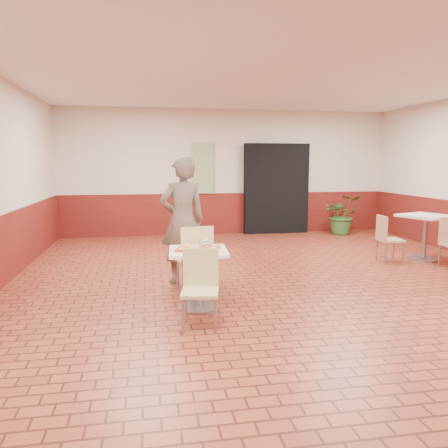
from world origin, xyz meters
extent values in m
cube|color=maroon|center=(0.00, 0.00, 0.00)|extent=(8.00, 10.00, 0.01)
cube|color=white|center=(0.00, 0.00, 3.00)|extent=(8.00, 10.00, 0.01)
cube|color=beige|center=(0.00, 5.00, 1.50)|extent=(8.00, 0.01, 3.00)
cube|color=#571510|center=(0.00, 4.98, 0.50)|extent=(8.00, 0.04, 1.00)
cube|color=black|center=(1.20, 4.88, 1.10)|extent=(1.60, 0.22, 2.20)
cube|color=gray|center=(-0.60, 4.94, 1.60)|extent=(0.50, 0.03, 1.20)
cube|color=beige|center=(-1.35, -0.43, 0.70)|extent=(0.68, 0.68, 0.04)
cylinder|color=gray|center=(-1.35, -0.43, 0.34)|extent=(0.08, 0.08, 0.68)
cylinder|color=gray|center=(-1.35, -0.43, 0.01)|extent=(0.49, 0.49, 0.03)
cube|color=tan|center=(-1.41, -1.07, 0.39)|extent=(0.45, 0.45, 0.04)
cube|color=tan|center=(-1.38, -0.90, 0.62)|extent=(0.38, 0.10, 0.42)
cylinder|color=gray|center=(-1.60, -1.20, 0.19)|extent=(0.03, 0.03, 0.38)
cylinder|color=gray|center=(-1.28, -1.26, 0.19)|extent=(0.03, 0.03, 0.38)
cylinder|color=gray|center=(-1.54, -0.88, 0.19)|extent=(0.03, 0.03, 0.38)
cylinder|color=gray|center=(-1.22, -0.94, 0.19)|extent=(0.03, 0.03, 0.38)
cube|color=#E2C487|center=(-1.33, 0.22, 0.44)|extent=(0.48, 0.48, 0.04)
cube|color=#E2C487|center=(-1.31, 0.02, 0.70)|extent=(0.43, 0.08, 0.47)
cylinder|color=gray|center=(-1.17, 0.42, 0.21)|extent=(0.03, 0.03, 0.42)
cylinder|color=gray|center=(-1.54, 0.38, 0.21)|extent=(0.03, 0.03, 0.42)
cylinder|color=gray|center=(-1.13, 0.06, 0.21)|extent=(0.03, 0.03, 0.42)
cylinder|color=gray|center=(-1.49, 0.01, 0.21)|extent=(0.03, 0.03, 0.42)
imported|color=#63594D|center=(-1.44, 0.78, 0.92)|extent=(0.75, 0.58, 1.84)
cube|color=#BB2F0E|center=(-1.35, -0.43, 0.73)|extent=(0.47, 0.36, 0.03)
cube|color=#E18585|center=(-1.35, -0.43, 0.75)|extent=(0.41, 0.31, 0.00)
torus|color=#E6BB54|center=(-1.48, -0.38, 0.77)|extent=(0.14, 0.14, 0.03)
ellipsoid|color=#B57435|center=(-1.26, -0.47, 0.77)|extent=(0.17, 0.12, 0.04)
cube|color=beige|center=(-1.26, -0.47, 0.80)|extent=(0.15, 0.10, 0.01)
ellipsoid|color=#B54919|center=(-1.33, -0.49, 0.76)|extent=(0.04, 0.04, 0.02)
cylinder|color=white|center=(-1.25, -0.29, 0.79)|extent=(0.06, 0.06, 0.08)
cylinder|color=blue|center=(-1.25, -0.29, 0.79)|extent=(0.06, 0.06, 0.02)
cube|color=beige|center=(2.98, 1.52, 0.79)|extent=(0.77, 0.77, 0.04)
cylinder|color=gray|center=(2.98, 1.52, 0.39)|extent=(0.09, 0.09, 0.77)
cylinder|color=gray|center=(2.98, 1.52, 0.02)|extent=(0.56, 0.56, 0.03)
cube|color=tan|center=(2.28, 1.48, 0.39)|extent=(0.40, 0.40, 0.04)
cube|color=tan|center=(2.11, 1.49, 0.61)|extent=(0.05, 0.38, 0.42)
cylinder|color=gray|center=(2.44, 1.31, 0.19)|extent=(0.03, 0.03, 0.37)
cylinder|color=gray|center=(2.45, 1.64, 0.19)|extent=(0.03, 0.03, 0.37)
cylinder|color=gray|center=(2.11, 1.33, 0.19)|extent=(0.03, 0.03, 0.37)
cylinder|color=gray|center=(2.13, 1.65, 0.19)|extent=(0.03, 0.03, 0.37)
cylinder|color=gray|center=(2.89, 0.97, 0.19)|extent=(0.03, 0.03, 0.38)
imported|color=#2D5B24|center=(2.75, 4.40, 0.49)|extent=(1.04, 0.96, 0.97)
camera|label=1|loc=(-1.93, -5.49, 1.75)|focal=35.00mm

